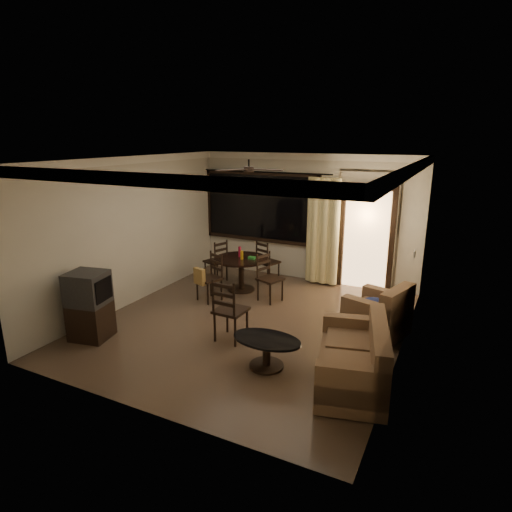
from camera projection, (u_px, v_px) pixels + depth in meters
The scene contains 12 objects.
ground at pixel (250, 323), 7.45m from camera, with size 5.50×5.50×0.00m, color #7F6651.
room_shell at pixel (318, 207), 8.23m from camera, with size 5.50×6.70×5.50m.
dining_table at pixel (241, 265), 8.93m from camera, with size 1.12×1.12×0.92m.
dining_chair_west at pixel (216, 269), 9.59m from camera, with size 0.54×0.54×0.95m.
dining_chair_east at pixel (270, 287), 8.43m from camera, with size 0.54×0.54×0.95m.
dining_chair_south at pixel (209, 286), 8.43m from camera, with size 0.54×0.57×0.95m.
dining_chair_north at pixel (267, 269), 9.53m from camera, with size 0.54×0.54×0.95m.
tv_cabinet at pixel (89, 305), 6.79m from camera, with size 0.67×0.63×1.11m.
sofa at pixel (356, 361), 5.54m from camera, with size 1.19×1.74×0.84m.
armchair at pixel (380, 315), 6.92m from camera, with size 1.07×1.07×0.86m.
coffee_table at pixel (267, 348), 5.98m from camera, with size 1.00×0.60×0.44m.
side_chair at pixel (231, 321), 6.79m from camera, with size 0.48×0.48×1.05m.
Camera 1 is at (3.14, -6.09, 3.16)m, focal length 30.00 mm.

